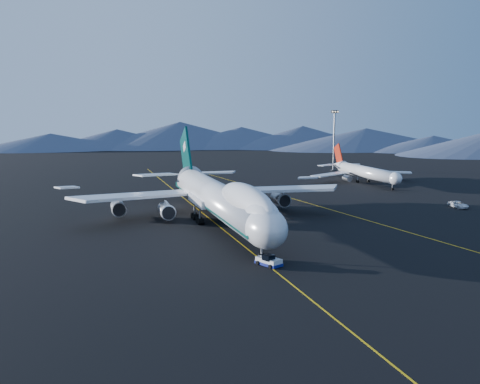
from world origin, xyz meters
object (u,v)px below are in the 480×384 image
object	(u,v)px
boeing_747	(218,198)
service_van	(458,205)
pushback_tug	(269,262)
second_jet	(364,172)
floodlight_mast	(334,140)

from	to	relation	value
boeing_747	service_van	bearing A→B (deg)	2.25
pushback_tug	second_jet	bearing A→B (deg)	27.30
boeing_747	second_jet	bearing A→B (deg)	38.24
boeing_747	pushback_tug	size ratio (longest dim) A/B	15.54
service_van	second_jet	bearing A→B (deg)	90.92
boeing_747	second_jet	world-z (taller)	boeing_747
floodlight_mast	boeing_747	bearing A→B (deg)	-129.52
boeing_747	pushback_tug	world-z (taller)	boeing_747
second_jet	boeing_747	bearing A→B (deg)	-128.34
boeing_747	floodlight_mast	distance (m)	107.37
pushback_tug	service_van	xyz separation A→B (m)	(60.77, 31.93, 0.21)
boeing_747	second_jet	size ratio (longest dim) A/B	1.75
boeing_747	floodlight_mast	bearing A→B (deg)	50.48
second_jet	pushback_tug	bearing A→B (deg)	-114.83
boeing_747	second_jet	xyz separation A→B (m)	(61.77, 48.68, -2.24)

